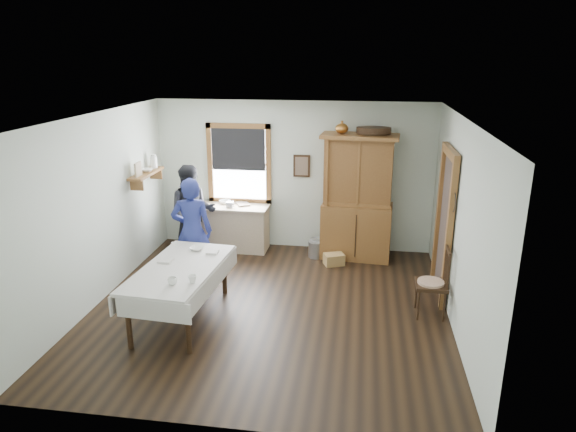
{
  "coord_description": "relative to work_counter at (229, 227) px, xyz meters",
  "views": [
    {
      "loc": [
        1.22,
        -6.5,
        3.5
      ],
      "look_at": [
        0.22,
        0.3,
        1.3
      ],
      "focal_mm": 32.0,
      "sensor_mm": 36.0,
      "label": 1
    }
  ],
  "objects": [
    {
      "name": "window",
      "position": [
        0.15,
        0.28,
        1.21
      ],
      "size": [
        1.18,
        0.07,
        1.48
      ],
      "color": "white",
      "rests_on": "room"
    },
    {
      "name": "framed_picture",
      "position": [
        1.3,
        0.28,
        1.13
      ],
      "size": [
        0.3,
        0.04,
        0.4
      ],
      "primitive_type": "cube",
      "color": "#331F12",
      "rests_on": "room"
    },
    {
      "name": "spindle_chair",
      "position": [
        3.38,
        -2.05,
        0.09
      ],
      "size": [
        0.47,
        0.47,
        1.0
      ],
      "primitive_type": "cube",
      "rotation": [
        0.0,
        0.0,
        -0.02
      ],
      "color": "#331F12",
      "rests_on": "room"
    },
    {
      "name": "wicker_basket",
      "position": [
        1.96,
        -0.48,
        -0.32
      ],
      "size": [
        0.39,
        0.34,
        0.19
      ],
      "primitive_type": "cube",
      "rotation": [
        0.0,
        0.0,
        0.39
      ],
      "color": "olive",
      "rests_on": "room"
    },
    {
      "name": "doorway",
      "position": [
        3.6,
        -1.33,
        0.75
      ],
      "size": [
        0.09,
        1.14,
        2.22
      ],
      "color": "#463932",
      "rests_on": "room"
    },
    {
      "name": "china_hutch",
      "position": [
        2.32,
        -0.07,
        0.68
      ],
      "size": [
        1.33,
        0.71,
        2.2
      ],
      "primitive_type": "cube",
      "rotation": [
        0.0,
        0.0,
        -0.08
      ],
      "color": "olive",
      "rests_on": "room"
    },
    {
      "name": "table_cup_a",
      "position": [
        0.11,
        -3.17,
        0.39
      ],
      "size": [
        0.12,
        0.12,
        0.09
      ],
      "primitive_type": "imported",
      "rotation": [
        0.0,
        0.0,
        0.02
      ],
      "color": "white",
      "rests_on": "dining_table"
    },
    {
      "name": "table_cup_b",
      "position": [
        0.34,
        -3.08,
        0.39
      ],
      "size": [
        0.11,
        0.11,
        0.1
      ],
      "primitive_type": "imported",
      "rotation": [
        0.0,
        0.0,
        -0.02
      ],
      "color": "white",
      "rests_on": "dining_table"
    },
    {
      "name": "pail",
      "position": [
        1.62,
        -0.17,
        -0.27
      ],
      "size": [
        0.35,
        0.35,
        0.29
      ],
      "primitive_type": "cube",
      "rotation": [
        0.0,
        0.0,
        -0.35
      ],
      "color": "#9A9DA2",
      "rests_on": "room"
    },
    {
      "name": "figure_dark",
      "position": [
        -0.51,
        -0.52,
        0.36
      ],
      "size": [
        0.89,
        0.78,
        1.55
      ],
      "primitive_type": "imported",
      "rotation": [
        0.0,
        0.0,
        0.29
      ],
      "color": "black",
      "rests_on": "room"
    },
    {
      "name": "counter_book",
      "position": [
        0.14,
        0.06,
        0.43
      ],
      "size": [
        0.28,
        0.3,
        0.02
      ],
      "primitive_type": "imported",
      "rotation": [
        0.0,
        0.0,
        0.52
      ],
      "color": "brown",
      "rests_on": "work_counter"
    },
    {
      "name": "rug_beater",
      "position": [
        3.6,
        -1.88,
        1.3
      ],
      "size": [
        0.01,
        0.27,
        0.27
      ],
      "primitive_type": "torus",
      "rotation": [
        0.0,
        1.57,
        0.0
      ],
      "color": "black",
      "rests_on": "room"
    },
    {
      "name": "work_counter",
      "position": [
        0.0,
        0.0,
        0.0
      ],
      "size": [
        1.46,
        0.58,
        0.83
      ],
      "primitive_type": "cube",
      "rotation": [
        0.0,
        0.0,
        -0.02
      ],
      "color": "tan",
      "rests_on": "room"
    },
    {
      "name": "counter_bowl",
      "position": [
        -0.1,
        0.13,
        0.45
      ],
      "size": [
        0.24,
        0.24,
        0.07
      ],
      "primitive_type": "imported",
      "rotation": [
        0.0,
        0.0,
        0.16
      ],
      "color": "white",
      "rests_on": "work_counter"
    },
    {
      "name": "dining_table",
      "position": [
        0.01,
        -2.64,
        -0.04
      ],
      "size": [
        1.13,
        1.96,
        0.76
      ],
      "primitive_type": "cube",
      "rotation": [
        0.0,
        0.0,
        -0.07
      ],
      "color": "silver",
      "rests_on": "room"
    },
    {
      "name": "shelf_bowl",
      "position": [
        -1.22,
        -0.63,
        1.18
      ],
      "size": [
        0.22,
        0.22,
        0.05
      ],
      "primitive_type": "imported",
      "color": "white",
      "rests_on": "wall_shelf"
    },
    {
      "name": "wall_shelf",
      "position": [
        -1.22,
        -0.64,
        1.16
      ],
      "size": [
        0.24,
        1.0,
        0.44
      ],
      "color": "olive",
      "rests_on": "room"
    },
    {
      "name": "table_bowl",
      "position": [
        0.05,
        -2.0,
        0.37
      ],
      "size": [
        0.25,
        0.25,
        0.05
      ],
      "primitive_type": "imported",
      "rotation": [
        0.0,
        0.0,
        -0.16
      ],
      "color": "white",
      "rests_on": "dining_table"
    },
    {
      "name": "woman_blue",
      "position": [
        -0.18,
        -1.51,
        0.38
      ],
      "size": [
        0.64,
        0.49,
        1.58
      ],
      "primitive_type": "imported",
      "rotation": [
        0.0,
        0.0,
        3.34
      ],
      "color": "navy",
      "rests_on": "room"
    },
    {
      "name": "room",
      "position": [
        1.15,
        -2.18,
        0.93
      ],
      "size": [
        5.01,
        5.01,
        2.7
      ],
      "color": "black",
      "rests_on": "ground"
    }
  ]
}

